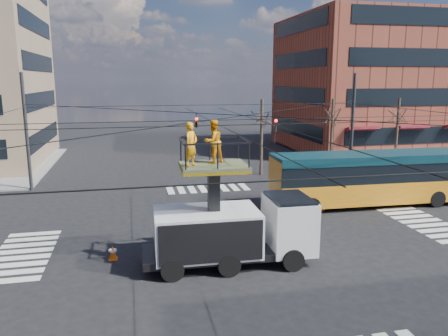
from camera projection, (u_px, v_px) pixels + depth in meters
The scene contains 13 objects.
ground at pixel (244, 237), 21.19m from camera, with size 120.00×120.00×0.00m, color black.
sidewalk_ne at pixel (386, 152), 45.66m from camera, with size 18.00×18.00×0.12m, color slate.
crosswalks at pixel (244, 237), 21.19m from camera, with size 22.40×22.40×0.02m, color silver, non-canonical shape.
building_ne at pixel (384, 84), 47.33m from camera, with size 20.06×16.06×14.00m.
overhead_network at pixel (241, 149), 20.71m from camera, with size 24.24×24.24×8.00m.
tree_a at pixel (262, 117), 34.24m from camera, with size 2.00×2.00×6.00m.
tree_b at pixel (332, 116), 35.49m from camera, with size 2.00×2.00×6.00m.
tree_c at pixel (398, 114), 36.74m from camera, with size 2.00×2.00×6.00m.
utility_truck at pixel (233, 217), 17.82m from camera, with size 7.05×2.79×5.97m.
city_bus at pixel (372, 177), 26.36m from camera, with size 12.34×2.95×3.20m.
traffic_cone at pixel (113, 252), 18.54m from camera, with size 0.36×0.36×0.62m, color #FF5B0A.
worker_ground at pixel (170, 226), 20.35m from camera, with size 0.97×0.40×1.65m, color orange.
flagger at pixel (322, 196), 25.31m from camera, with size 1.16×0.67×1.79m, color #E14A0E.
Camera 1 is at (-5.20, -19.43, 7.53)m, focal length 35.00 mm.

